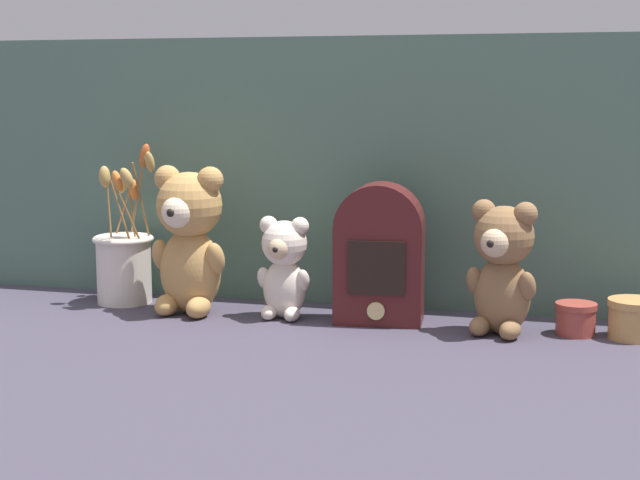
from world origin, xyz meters
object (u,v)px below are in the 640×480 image
at_px(vintage_radio, 379,252).
at_px(decorative_tin_short, 635,319).
at_px(teddy_bear_large, 189,237).
at_px(flower_vase, 124,260).
at_px(decorative_tin_tall, 576,319).
at_px(teddy_bear_small, 284,265).
at_px(teddy_bear_medium, 502,265).

bearing_deg(vintage_radio, decorative_tin_short, -0.25).
xyz_separation_m(teddy_bear_large, flower_vase, (-0.17, 0.06, -0.07)).
height_order(vintage_radio, decorative_tin_tall, vintage_radio).
height_order(teddy_bear_large, teddy_bear_small, teddy_bear_large).
xyz_separation_m(teddy_bear_small, decorative_tin_tall, (0.56, 0.02, -0.08)).
xyz_separation_m(vintage_radio, decorative_tin_tall, (0.38, -0.00, -0.11)).
bearing_deg(teddy_bear_medium, vintage_radio, 171.16).
bearing_deg(decorative_tin_short, teddy_bear_large, -178.19).
xyz_separation_m(decorative_tin_tall, decorative_tin_short, (0.10, -0.00, 0.01)).
xyz_separation_m(teddy_bear_medium, decorative_tin_short, (0.24, 0.04, -0.09)).
bearing_deg(teddy_bear_small, teddy_bear_medium, -2.53).
height_order(teddy_bear_small, vintage_radio, vintage_radio).
xyz_separation_m(teddy_bear_large, decorative_tin_short, (0.87, 0.03, -0.12)).
bearing_deg(decorative_tin_tall, flower_vase, 178.31).
height_order(teddy_bear_medium, decorative_tin_short, teddy_bear_medium).
bearing_deg(decorative_tin_tall, decorative_tin_short, -0.28).
height_order(teddy_bear_large, teddy_bear_medium, teddy_bear_large).
distance_m(flower_vase, decorative_tin_short, 1.04).
relative_size(flower_vase, vintage_radio, 1.24).
xyz_separation_m(teddy_bear_large, decorative_tin_tall, (0.76, 0.03, -0.13)).
bearing_deg(flower_vase, vintage_radio, -2.66).
bearing_deg(flower_vase, teddy_bear_large, -17.71).
xyz_separation_m(teddy_bear_large, vintage_radio, (0.39, 0.03, -0.02)).
bearing_deg(teddy_bear_large, decorative_tin_short, 1.81).
bearing_deg(vintage_radio, teddy_bear_medium, -8.84).
distance_m(teddy_bear_small, decorative_tin_tall, 0.57).
bearing_deg(flower_vase, decorative_tin_tall, -1.69).
bearing_deg(teddy_bear_large, teddy_bear_medium, -0.71).
xyz_separation_m(teddy_bear_small, flower_vase, (-0.37, 0.04, -0.02)).
relative_size(teddy_bear_small, decorative_tin_tall, 2.66).
bearing_deg(vintage_radio, teddy_bear_small, -174.48).
height_order(vintage_radio, decorative_tin_short, vintage_radio).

